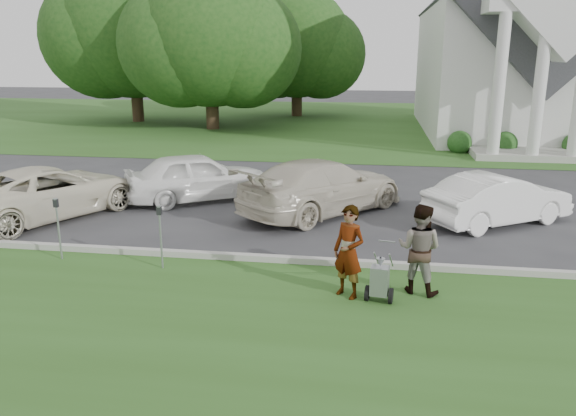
% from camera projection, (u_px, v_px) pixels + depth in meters
% --- Properties ---
extents(ground, '(120.00, 120.00, 0.00)m').
position_uv_depth(ground, '(292.00, 273.00, 11.67)').
color(ground, '#333335').
rests_on(ground, ground).
extents(grass_strip, '(80.00, 7.00, 0.01)m').
position_uv_depth(grass_strip, '(264.00, 344.00, 8.81)').
color(grass_strip, '#2C511C').
rests_on(grass_strip, ground).
extents(church_lawn, '(80.00, 30.00, 0.01)m').
position_uv_depth(church_lawn, '(350.00, 122.00, 37.40)').
color(church_lawn, '#2C511C').
rests_on(church_lawn, ground).
extents(curb, '(80.00, 0.18, 0.15)m').
position_uv_depth(curb, '(295.00, 260.00, 12.18)').
color(curb, '#9E9E93').
rests_on(curb, ground).
extents(church, '(9.19, 19.00, 24.10)m').
position_uv_depth(church, '(514.00, 24.00, 30.81)').
color(church, white).
rests_on(church, ground).
extents(tree_left, '(10.63, 8.40, 9.71)m').
position_uv_depth(tree_left, '(210.00, 41.00, 32.42)').
color(tree_left, '#332316').
rests_on(tree_left, ground).
extents(tree_far, '(11.64, 9.20, 10.73)m').
position_uv_depth(tree_far, '(132.00, 32.00, 36.00)').
color(tree_far, '#332316').
rests_on(tree_far, ground).
extents(tree_back, '(9.61, 7.60, 8.89)m').
position_uv_depth(tree_back, '(297.00, 48.00, 39.57)').
color(tree_back, '#332316').
rests_on(tree_back, ground).
extents(striping_cart, '(0.55, 1.04, 0.92)m').
position_uv_depth(striping_cart, '(380.00, 282.00, 10.21)').
color(striping_cart, black).
rests_on(striping_cart, ground).
extents(person_left, '(0.76, 0.71, 1.75)m').
position_uv_depth(person_left, '(349.00, 253.00, 10.30)').
color(person_left, '#999999').
rests_on(person_left, ground).
extents(person_right, '(1.02, 0.91, 1.73)m').
position_uv_depth(person_right, '(419.00, 249.00, 10.50)').
color(person_right, '#999999').
rests_on(person_right, ground).
extents(parking_meter_near, '(0.10, 0.09, 1.38)m').
position_uv_depth(parking_meter_near, '(160.00, 229.00, 11.67)').
color(parking_meter_near, '#95989D').
rests_on(parking_meter_near, ground).
extents(parking_meter_far, '(0.10, 0.09, 1.40)m').
position_uv_depth(parking_meter_far, '(58.00, 221.00, 12.19)').
color(parking_meter_far, '#95989D').
rests_on(parking_meter_far, ground).
extents(car_a, '(4.45, 5.63, 1.42)m').
position_uv_depth(car_a, '(49.00, 192.00, 15.52)').
color(car_a, beige).
rests_on(car_a, ground).
extents(car_b, '(4.65, 3.84, 1.50)m').
position_uv_depth(car_b, '(198.00, 177.00, 17.25)').
color(car_b, white).
rests_on(car_b, ground).
extents(car_c, '(5.03, 5.44, 1.53)m').
position_uv_depth(car_c, '(323.00, 186.00, 15.91)').
color(car_c, beige).
rests_on(car_c, ground).
extents(car_d, '(4.20, 3.45, 1.35)m').
position_uv_depth(car_d, '(498.00, 199.00, 14.87)').
color(car_d, white).
rests_on(car_d, ground).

